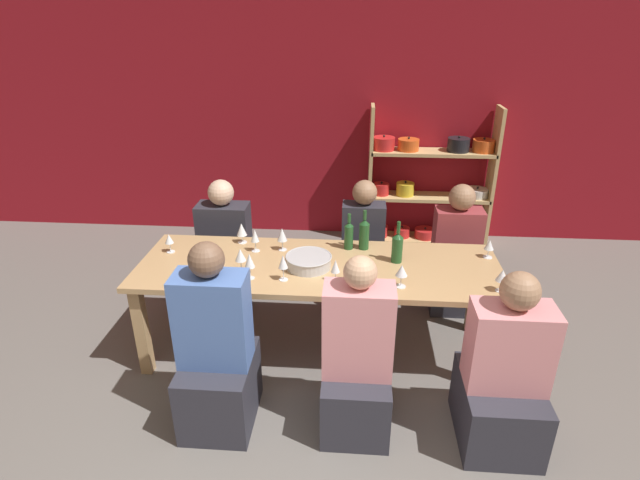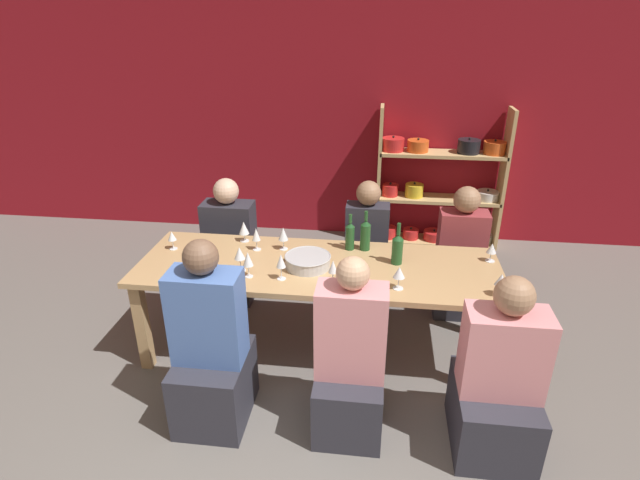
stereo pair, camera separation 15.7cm
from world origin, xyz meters
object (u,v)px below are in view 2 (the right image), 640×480
(wine_glass_white_d, at_px, (333,267))
(wine_glass_empty_a, at_px, (240,254))
(wine_bottle_green, at_px, (365,234))
(wine_glass_empty_b, at_px, (172,237))
(wine_glass_red_d, at_px, (492,249))
(person_near_a, at_px, (350,369))
(wine_glass_white_c, at_px, (244,228))
(person_far_a, at_px, (459,265))
(wine_glass_red_b, at_px, (281,262))
(wine_glass_white_a, at_px, (501,280))
(dining_table, at_px, (318,274))
(person_near_b, at_px, (212,357))
(person_far_c, at_px, (231,253))
(wine_glass_red_a, at_px, (283,234))
(wine_glass_white_b, at_px, (399,273))
(wine_glass_white_e, at_px, (256,235))
(mixing_bowl, at_px, (308,261))
(wine_bottle_amber, at_px, (350,235))
(shelf_unit, at_px, (439,190))
(person_near_c, at_px, (497,389))
(person_far_b, at_px, (366,258))
(wine_glass_red_c, at_px, (248,260))

(wine_glass_white_d, xyz_separation_m, wine_glass_empty_a, (-0.66, 0.08, 0.02))
(wine_bottle_green, relative_size, wine_glass_empty_b, 2.15)
(wine_glass_red_d, relative_size, person_near_a, 0.12)
(wine_glass_white_c, bearing_deg, wine_bottle_green, -2.11)
(person_near_a, relative_size, person_far_a, 1.05)
(wine_glass_red_b, bearing_deg, wine_glass_white_a, -1.61)
(dining_table, bearing_deg, wine_glass_red_b, -132.69)
(wine_glass_empty_b, distance_m, person_near_b, 1.13)
(person_far_c, bearing_deg, wine_glass_red_a, 137.19)
(dining_table, distance_m, wine_glass_white_d, 0.33)
(wine_glass_red_a, bearing_deg, person_far_a, 20.61)
(wine_glass_empty_b, bearing_deg, wine_glass_white_b, -13.08)
(wine_bottle_green, relative_size, wine_glass_white_e, 1.76)
(mixing_bowl, bearing_deg, person_far_a, 33.76)
(wine_glass_white_a, distance_m, wine_glass_empty_b, 2.37)
(person_far_c, bearing_deg, mixing_bowl, 135.29)
(wine_glass_white_a, distance_m, person_near_b, 1.88)
(wine_glass_red_b, relative_size, wine_glass_red_d, 1.33)
(wine_glass_white_a, xyz_separation_m, wine_glass_white_c, (-1.83, 0.61, -0.00))
(dining_table, height_order, wine_glass_white_b, wine_glass_white_b)
(wine_glass_white_a, bearing_deg, wine_bottle_amber, 150.29)
(wine_glass_empty_b, bearing_deg, wine_glass_empty_a, -24.75)
(wine_glass_empty_a, bearing_deg, wine_glass_white_b, -6.02)
(wine_glass_white_a, xyz_separation_m, wine_glass_red_d, (0.03, 0.49, -0.01))
(person_far_a, bearing_deg, wine_bottle_amber, 27.09)
(shelf_unit, xyz_separation_m, person_near_b, (-1.61, -2.89, -0.17))
(wine_bottle_green, height_order, person_near_c, person_near_c)
(wine_glass_white_c, bearing_deg, shelf_unit, 46.85)
(wine_glass_white_e, distance_m, person_near_c, 1.96)
(wine_glass_red_b, distance_m, wine_glass_white_d, 0.35)
(mixing_bowl, relative_size, wine_bottle_green, 1.06)
(wine_glass_empty_a, bearing_deg, mixing_bowl, 14.56)
(wine_glass_white_c, height_order, wine_glass_empty_b, wine_glass_white_c)
(wine_glass_red_d, height_order, person_near_a, person_near_a)
(wine_bottle_amber, height_order, person_far_c, person_far_c)
(person_near_b, bearing_deg, person_far_b, 60.17)
(wine_glass_empty_a, distance_m, wine_glass_empty_b, 0.67)
(wine_bottle_green, bearing_deg, wine_glass_red_b, -135.20)
(wine_glass_red_b, height_order, person_far_c, person_far_c)
(wine_glass_red_c, bearing_deg, wine_glass_white_a, -1.57)
(wine_glass_red_a, bearing_deg, wine_glass_white_d, -47.39)
(wine_glass_white_d, height_order, person_near_a, person_near_a)
(wine_glass_white_e, height_order, person_near_b, person_near_b)
(wine_glass_empty_a, bearing_deg, wine_glass_white_d, -7.01)
(wine_bottle_amber, distance_m, wine_glass_red_c, 0.84)
(wine_glass_red_b, bearing_deg, wine_glass_white_d, 0.43)
(wine_glass_white_d, height_order, person_near_b, person_near_b)
(wine_glass_red_c, bearing_deg, wine_glass_red_d, 14.86)
(wine_bottle_green, bearing_deg, person_far_a, 29.90)
(person_far_b, distance_m, person_far_c, 1.22)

